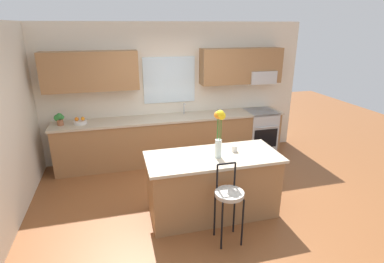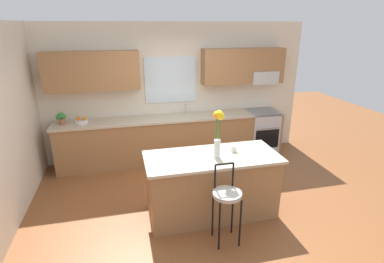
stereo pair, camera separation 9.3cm
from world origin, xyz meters
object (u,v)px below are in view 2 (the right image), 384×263
kitchen_island (212,185)px  bar_stool_near (227,197)px  flower_vase (218,127)px  mug_ceramic (234,149)px  potted_plant_small (61,118)px  fruit_bowl_oranges (82,121)px  oven_range (261,132)px

kitchen_island → bar_stool_near: 0.65m
flower_vase → bar_stool_near: bearing=-94.8°
kitchen_island → mug_ceramic: size_ratio=20.84×
kitchen_island → mug_ceramic: 0.61m
mug_ceramic → potted_plant_small: bearing=143.6°
flower_vase → fruit_bowl_oranges: (-1.96, 2.05, -0.40)m
flower_vase → mug_ceramic: (0.30, 0.14, -0.40)m
oven_range → potted_plant_small: 4.02m
kitchen_island → mug_ceramic: mug_ceramic is taller
oven_range → fruit_bowl_oranges: bearing=179.6°
kitchen_island → bar_stool_near: bearing=-90.0°
fruit_bowl_oranges → potted_plant_small: potted_plant_small is taller
oven_range → fruit_bowl_oranges: 3.66m
mug_ceramic → fruit_bowl_oranges: bearing=139.7°
bar_stool_near → fruit_bowl_oranges: (-1.91, 2.61, 0.33)m
mug_ceramic → fruit_bowl_oranges: fruit_bowl_oranges is taller
mug_ceramic → fruit_bowl_oranges: (-2.25, 1.91, -0.00)m
oven_range → bar_stool_near: bearing=-123.6°
kitchen_island → fruit_bowl_oranges: (-1.91, 1.98, 0.50)m
kitchen_island → flower_vase: bearing=-55.2°
kitchen_island → flower_vase: (0.05, -0.07, 0.90)m
bar_stool_near → fruit_bowl_oranges: 3.25m
bar_stool_near → fruit_bowl_oranges: fruit_bowl_oranges is taller
kitchen_island → fruit_bowl_oranges: size_ratio=7.82×
oven_range → bar_stool_near: 3.11m
mug_ceramic → oven_range: bearing=54.0°
flower_vase → mug_ceramic: 0.52m
oven_range → fruit_bowl_oranges: (-3.63, 0.02, 0.50)m
bar_stool_near → fruit_bowl_oranges: size_ratio=4.34×
fruit_bowl_oranges → potted_plant_small: 0.36m
potted_plant_small → oven_range: bearing=-0.4°
fruit_bowl_oranges → bar_stool_near: bearing=-53.8°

